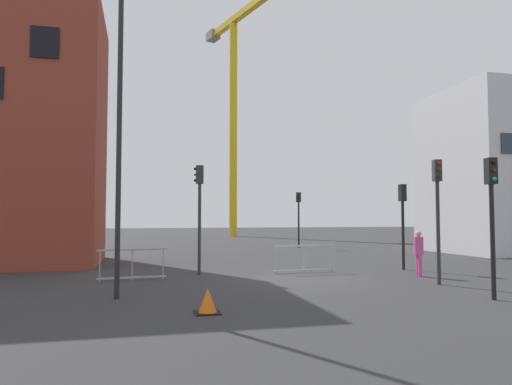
{
  "coord_description": "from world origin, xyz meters",
  "views": [
    {
      "loc": [
        -5.43,
        -15.82,
        2.17
      ],
      "look_at": [
        0.0,
        6.28,
        3.37
      ],
      "focal_mm": 32.87,
      "sensor_mm": 36.0,
      "label": 1
    }
  ],
  "objects_px": {
    "traffic_light_island": "(299,210)",
    "traffic_cone_orange": "(208,302)",
    "construction_crane": "(235,90)",
    "traffic_light_crosswalk": "(438,201)",
    "traffic_light_far": "(492,204)",
    "traffic_light_near": "(403,212)",
    "pedestrian_walking": "(419,250)",
    "streetlamp_tall": "(126,104)",
    "traffic_light_median": "(199,201)"
  },
  "relations": [
    {
      "from": "streetlamp_tall",
      "to": "traffic_light_crosswalk",
      "type": "height_order",
      "value": "streetlamp_tall"
    },
    {
      "from": "traffic_light_near",
      "to": "pedestrian_walking",
      "type": "distance_m",
      "value": 2.64
    },
    {
      "from": "traffic_light_near",
      "to": "traffic_cone_orange",
      "type": "relative_size",
      "value": 6.17
    },
    {
      "from": "traffic_light_crosswalk",
      "to": "traffic_cone_orange",
      "type": "distance_m",
      "value": 8.67
    },
    {
      "from": "traffic_light_median",
      "to": "traffic_light_far",
      "type": "height_order",
      "value": "traffic_light_median"
    },
    {
      "from": "construction_crane",
      "to": "traffic_light_median",
      "type": "height_order",
      "value": "construction_crane"
    },
    {
      "from": "traffic_light_far",
      "to": "traffic_cone_orange",
      "type": "distance_m",
      "value": 7.88
    },
    {
      "from": "traffic_light_crosswalk",
      "to": "traffic_light_far",
      "type": "distance_m",
      "value": 2.81
    },
    {
      "from": "traffic_light_island",
      "to": "traffic_cone_orange",
      "type": "relative_size",
      "value": 6.87
    },
    {
      "from": "construction_crane",
      "to": "traffic_light_crosswalk",
      "type": "xyz_separation_m",
      "value": [
        -1.01,
        -39.02,
        -14.18
      ]
    },
    {
      "from": "construction_crane",
      "to": "traffic_light_far",
      "type": "xyz_separation_m",
      "value": [
        -1.33,
        -41.81,
        -14.36
      ]
    },
    {
      "from": "traffic_light_far",
      "to": "traffic_cone_orange",
      "type": "height_order",
      "value": "traffic_light_far"
    },
    {
      "from": "traffic_light_crosswalk",
      "to": "traffic_light_far",
      "type": "bearing_deg",
      "value": -96.58
    },
    {
      "from": "streetlamp_tall",
      "to": "traffic_light_island",
      "type": "distance_m",
      "value": 21.83
    },
    {
      "from": "streetlamp_tall",
      "to": "traffic_light_crosswalk",
      "type": "bearing_deg",
      "value": 1.15
    },
    {
      "from": "streetlamp_tall",
      "to": "traffic_cone_orange",
      "type": "relative_size",
      "value": 16.02
    },
    {
      "from": "construction_crane",
      "to": "traffic_light_island",
      "type": "relative_size",
      "value": 6.54
    },
    {
      "from": "traffic_light_island",
      "to": "traffic_light_far",
      "type": "distance_m",
      "value": 21.14
    },
    {
      "from": "traffic_cone_orange",
      "to": "traffic_light_crosswalk",
      "type": "bearing_deg",
      "value": 18.94
    },
    {
      "from": "traffic_light_island",
      "to": "pedestrian_walking",
      "type": "xyz_separation_m",
      "value": [
        -0.95,
        -16.25,
        -1.68
      ]
    },
    {
      "from": "traffic_cone_orange",
      "to": "traffic_light_far",
      "type": "bearing_deg",
      "value": -0.65
    },
    {
      "from": "traffic_light_crosswalk",
      "to": "traffic_light_island",
      "type": "bearing_deg",
      "value": 85.22
    },
    {
      "from": "traffic_light_island",
      "to": "traffic_light_near",
      "type": "bearing_deg",
      "value": -91.19
    },
    {
      "from": "streetlamp_tall",
      "to": "pedestrian_walking",
      "type": "xyz_separation_m",
      "value": [
        10.39,
        2.22,
        -4.3
      ]
    },
    {
      "from": "streetlamp_tall",
      "to": "traffic_light_near",
      "type": "relative_size",
      "value": 2.6
    },
    {
      "from": "construction_crane",
      "to": "traffic_cone_orange",
      "type": "relative_size",
      "value": 44.95
    },
    {
      "from": "construction_crane",
      "to": "pedestrian_walking",
      "type": "bearing_deg",
      "value": -90.66
    },
    {
      "from": "traffic_light_island",
      "to": "traffic_light_crosswalk",
      "type": "bearing_deg",
      "value": -94.78
    },
    {
      "from": "traffic_light_crosswalk",
      "to": "traffic_light_median",
      "type": "bearing_deg",
      "value": 148.68
    },
    {
      "from": "traffic_light_crosswalk",
      "to": "traffic_light_island",
      "type": "relative_size",
      "value": 1.03
    },
    {
      "from": "streetlamp_tall",
      "to": "pedestrian_walking",
      "type": "distance_m",
      "value": 11.46
    },
    {
      "from": "streetlamp_tall",
      "to": "traffic_light_median",
      "type": "xyz_separation_m",
      "value": [
        2.59,
        4.58,
        -2.5
      ]
    },
    {
      "from": "streetlamp_tall",
      "to": "pedestrian_walking",
      "type": "height_order",
      "value": "streetlamp_tall"
    },
    {
      "from": "streetlamp_tall",
      "to": "traffic_light_median",
      "type": "relative_size",
      "value": 2.22
    },
    {
      "from": "construction_crane",
      "to": "traffic_light_island",
      "type": "bearing_deg",
      "value": -88.57
    },
    {
      "from": "streetlamp_tall",
      "to": "traffic_light_far",
      "type": "height_order",
      "value": "streetlamp_tall"
    },
    {
      "from": "streetlamp_tall",
      "to": "traffic_light_median",
      "type": "height_order",
      "value": "streetlamp_tall"
    },
    {
      "from": "streetlamp_tall",
      "to": "traffic_light_median",
      "type": "distance_m",
      "value": 5.83
    },
    {
      "from": "construction_crane",
      "to": "streetlamp_tall",
      "type": "xyz_separation_m",
      "value": [
        -10.81,
        -39.22,
        -11.62
      ]
    },
    {
      "from": "traffic_light_crosswalk",
      "to": "traffic_cone_orange",
      "type": "height_order",
      "value": "traffic_light_crosswalk"
    },
    {
      "from": "traffic_light_crosswalk",
      "to": "pedestrian_walking",
      "type": "height_order",
      "value": "traffic_light_crosswalk"
    },
    {
      "from": "traffic_light_crosswalk",
      "to": "traffic_light_median",
      "type": "relative_size",
      "value": 0.98
    },
    {
      "from": "streetlamp_tall",
      "to": "traffic_light_island",
      "type": "height_order",
      "value": "streetlamp_tall"
    },
    {
      "from": "construction_crane",
      "to": "streetlamp_tall",
      "type": "distance_m",
      "value": 42.31
    },
    {
      "from": "traffic_light_near",
      "to": "streetlamp_tall",
      "type": "bearing_deg",
      "value": -158.53
    },
    {
      "from": "construction_crane",
      "to": "traffic_light_far",
      "type": "bearing_deg",
      "value": -91.82
    },
    {
      "from": "construction_crane",
      "to": "traffic_light_median",
      "type": "xyz_separation_m",
      "value": [
        -8.22,
        -34.63,
        -14.12
      ]
    },
    {
      "from": "traffic_light_near",
      "to": "pedestrian_walking",
      "type": "height_order",
      "value": "traffic_light_near"
    },
    {
      "from": "traffic_light_island",
      "to": "construction_crane",
      "type": "bearing_deg",
      "value": 91.43
    },
    {
      "from": "traffic_light_median",
      "to": "traffic_light_crosswalk",
      "type": "bearing_deg",
      "value": -31.32
    }
  ]
}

